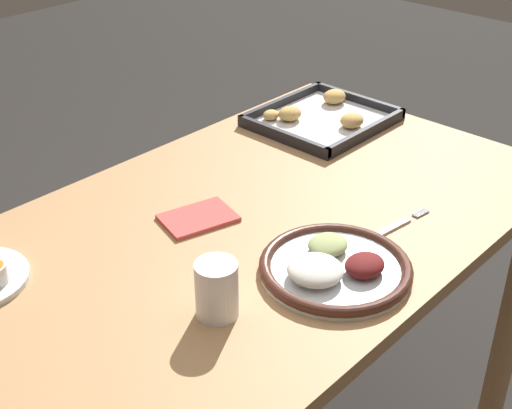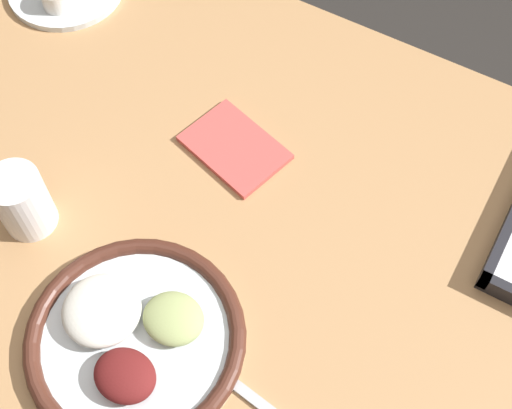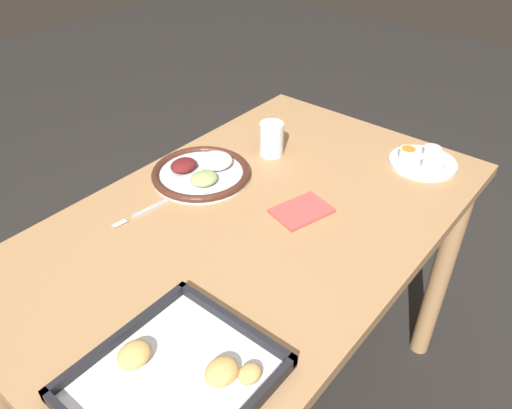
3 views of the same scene
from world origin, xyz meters
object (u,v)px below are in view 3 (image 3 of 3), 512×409
object	(u,v)px
dinner_plate	(202,172)
fork	(155,206)
saucer_plate	(423,160)
drinking_cup	(271,139)
baking_tray	(173,382)
napkin	(302,211)

from	to	relation	value
dinner_plate	fork	world-z (taller)	dinner_plate
saucer_plate	fork	bearing A→B (deg)	-35.13
fork	drinking_cup	distance (m)	0.38
baking_tray	napkin	world-z (taller)	baking_tray
baking_tray	napkin	xyz separation A→B (m)	(-0.50, -0.11, -0.01)
drinking_cup	fork	bearing A→B (deg)	-9.12
baking_tray	drinking_cup	distance (m)	0.74
baking_tray	saucer_plate	bearing A→B (deg)	178.63
fork	saucer_plate	xyz separation A→B (m)	(-0.58, 0.41, 0.01)
fork	saucer_plate	distance (m)	0.71
fork	baking_tray	bearing A→B (deg)	59.73
dinner_plate	baking_tray	bearing A→B (deg)	40.12
fork	saucer_plate	size ratio (longest dim) A/B	1.12
fork	baking_tray	xyz separation A→B (m)	(0.30, 0.39, 0.01)
drinking_cup	napkin	world-z (taller)	drinking_cup
dinner_plate	drinking_cup	xyz separation A→B (m)	(-0.20, 0.07, 0.03)
saucer_plate	drinking_cup	distance (m)	0.41
fork	baking_tray	distance (m)	0.49
dinner_plate	napkin	distance (m)	0.29
saucer_plate	drinking_cup	bearing A→B (deg)	-59.01
dinner_plate	baking_tray	distance (m)	0.61
dinner_plate	saucer_plate	distance (m)	0.58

